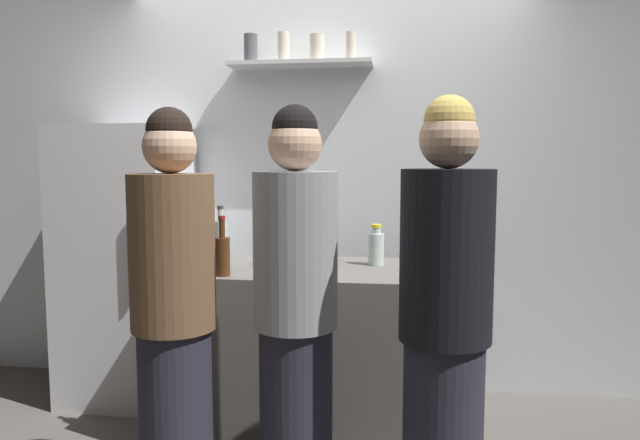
{
  "coord_description": "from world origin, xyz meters",
  "views": [
    {
      "loc": [
        0.46,
        -2.51,
        1.46
      ],
      "look_at": [
        0.04,
        0.49,
        1.15
      ],
      "focal_mm": 33.0,
      "sensor_mm": 36.0,
      "label": 1
    }
  ],
  "objects": [
    {
      "name": "person_blonde",
      "position": [
        0.62,
        -0.35,
        0.84
      ],
      "size": [
        0.34,
        0.34,
        1.69
      ],
      "rotation": [
        0.0,
        0.0,
        1.8
      ],
      "color": "#262633",
      "rests_on": "ground"
    },
    {
      "name": "refrigerator",
      "position": [
        -1.2,
        0.85,
        0.83
      ],
      "size": [
        0.68,
        0.68,
        1.66
      ],
      "color": "white",
      "rests_on": "ground"
    },
    {
      "name": "wine_bottle_dark_glass",
      "position": [
        0.06,
        0.59,
        1.02
      ],
      "size": [
        0.07,
        0.07,
        0.32
      ],
      "color": "black",
      "rests_on": "counter"
    },
    {
      "name": "utensil_holder",
      "position": [
        -0.21,
        0.51,
        0.96
      ],
      "size": [
        0.11,
        0.11,
        0.21
      ],
      "color": "#B2B2B7",
      "rests_on": "counter"
    },
    {
      "name": "wine_bottle_amber_glass",
      "position": [
        -0.4,
        0.21,
        1.01
      ],
      "size": [
        0.07,
        0.07,
        0.29
      ],
      "color": "#472814",
      "rests_on": "counter"
    },
    {
      "name": "water_bottle_plastic",
      "position": [
        0.33,
        0.61,
        1.0
      ],
      "size": [
        0.08,
        0.08,
        0.22
      ],
      "color": "silver",
      "rests_on": "counter"
    },
    {
      "name": "person_grey_hoodie",
      "position": [
        0.04,
        -0.22,
        0.83
      ],
      "size": [
        0.34,
        0.34,
        1.68
      ],
      "rotation": [
        0.0,
        0.0,
        5.53
      ],
      "color": "#262633",
      "rests_on": "ground"
    },
    {
      "name": "baking_pan",
      "position": [
        0.66,
        0.64,
        0.93
      ],
      "size": [
        0.34,
        0.24,
        0.05
      ],
      "primitive_type": "cube",
      "color": "gray",
      "rests_on": "counter"
    },
    {
      "name": "wine_bottle_pale_glass",
      "position": [
        -0.51,
        0.55,
        1.02
      ],
      "size": [
        0.07,
        0.07,
        0.31
      ],
      "color": "#B2BFB2",
      "rests_on": "counter"
    },
    {
      "name": "person_brown_jacket",
      "position": [
        -0.44,
        -0.3,
        0.82
      ],
      "size": [
        0.34,
        0.34,
        1.67
      ],
      "rotation": [
        0.0,
        0.0,
        3.64
      ],
      "color": "#262633",
      "rests_on": "ground"
    },
    {
      "name": "back_wall_assembly",
      "position": [
        -0.0,
        1.25,
        1.31
      ],
      "size": [
        4.8,
        0.32,
        2.6
      ],
      "color": "white",
      "rests_on": "ground"
    },
    {
      "name": "counter",
      "position": [
        0.04,
        0.49,
        0.45
      ],
      "size": [
        1.59,
        0.73,
        0.9
      ],
      "primitive_type": "cube",
      "color": "#66605B",
      "rests_on": "ground"
    },
    {
      "name": "wine_bottle_green_glass",
      "position": [
        -0.66,
        0.18,
        1.02
      ],
      "size": [
        0.07,
        0.07,
        0.31
      ],
      "color": "#19471E",
      "rests_on": "counter"
    }
  ]
}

